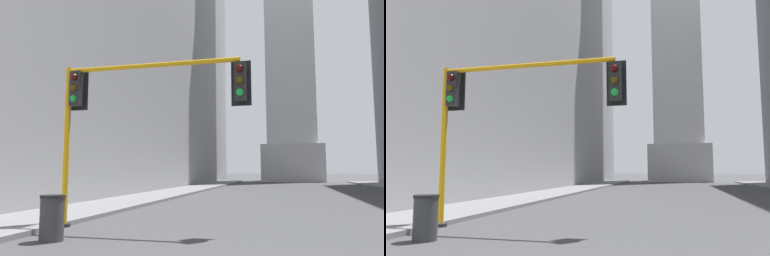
{
  "view_description": "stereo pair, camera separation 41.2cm",
  "coord_description": "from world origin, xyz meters",
  "views": [
    {
      "loc": [
        -1.04,
        -2.75,
        1.73
      ],
      "look_at": [
        -11.6,
        39.64,
        6.69
      ],
      "focal_mm": 35.0,
      "sensor_mm": 36.0,
      "label": 1
    },
    {
      "loc": [
        -0.64,
        -2.65,
        1.73
      ],
      "look_at": [
        -11.6,
        39.64,
        6.69
      ],
      "focal_mm": 35.0,
      "sensor_mm": 36.0,
      "label": 2
    }
  ],
  "objects": [
    {
      "name": "building_left",
      "position": [
        -25.92,
        33.77,
        21.46
      ],
      "size": [
        30.01,
        58.38,
        42.9
      ],
      "color": "#9E9EA0",
      "rests_on": "ground_plane"
    },
    {
      "name": "traffic_light_near_left",
      "position": [
        -5.66,
        7.7,
        3.85
      ],
      "size": [
        5.98,
        0.5,
        5.01
      ],
      "color": "orange",
      "rests_on": "ground_plane"
    },
    {
      "name": "trash_bin",
      "position": [
        -6.68,
        5.56,
        0.57
      ],
      "size": [
        0.62,
        0.62,
        1.12
      ],
      "color": "#38383A",
      "rests_on": "ground_plane"
    },
    {
      "name": "sidewalk_left",
      "position": [
        -10.16,
        21.07,
        0.07
      ],
      "size": [
        5.0,
        70.23,
        0.15
      ],
      "primitive_type": "cube",
      "color": "slate",
      "rests_on": "ground_plane"
    }
  ]
}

